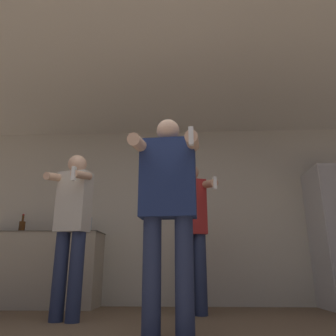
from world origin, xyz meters
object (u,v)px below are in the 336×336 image
at_px(person_man_side, 72,224).
at_px(person_spectator_back, 192,229).
at_px(person_woman_foreground, 168,202).
at_px(bottle_green_wine, 22,226).
at_px(bottle_short_whiskey, 58,224).
at_px(bottle_red_label, 89,224).

relative_size(person_man_side, person_spectator_back, 0.98).
xyz_separation_m(person_woman_foreground, person_man_side, (-1.02, 0.74, -0.07)).
distance_m(bottle_green_wine, person_man_side, 1.60).
distance_m(bottle_short_whiskey, bottle_red_label, 0.43).
xyz_separation_m(bottle_red_label, person_woman_foreground, (1.18, -1.90, -0.08)).
xyz_separation_m(bottle_red_label, person_man_side, (0.15, -1.16, -0.15)).
xyz_separation_m(bottle_short_whiskey, person_spectator_back, (1.84, -0.66, -0.15)).
xyz_separation_m(bottle_short_whiskey, bottle_green_wine, (-0.51, -0.00, -0.02)).
relative_size(bottle_red_label, person_spectator_back, 0.16).
bearing_deg(person_woman_foreground, person_spectator_back, 79.80).
xyz_separation_m(bottle_green_wine, person_woman_foreground, (2.12, -1.90, -0.06)).
relative_size(bottle_green_wine, person_spectator_back, 0.15).
height_order(bottle_green_wine, bottle_red_label, bottle_red_label).
xyz_separation_m(bottle_green_wine, person_spectator_back, (2.35, -0.66, -0.12)).
height_order(bottle_red_label, person_spectator_back, person_spectator_back).
bearing_deg(person_woman_foreground, bottle_green_wine, 138.14).
distance_m(bottle_red_label, person_spectator_back, 1.56).
distance_m(bottle_green_wine, bottle_red_label, 0.95).
relative_size(bottle_green_wine, person_man_side, 0.16).
height_order(bottle_green_wine, person_spectator_back, person_spectator_back).
xyz_separation_m(bottle_red_label, person_spectator_back, (1.40, -0.66, -0.14)).
bearing_deg(person_spectator_back, bottle_red_label, 154.77).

